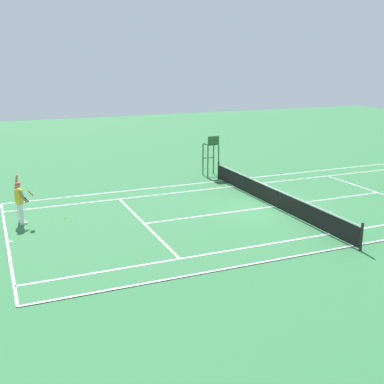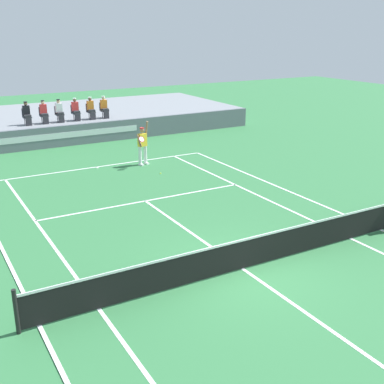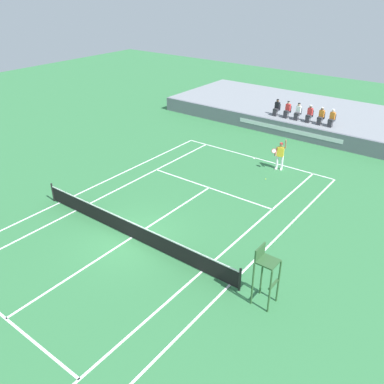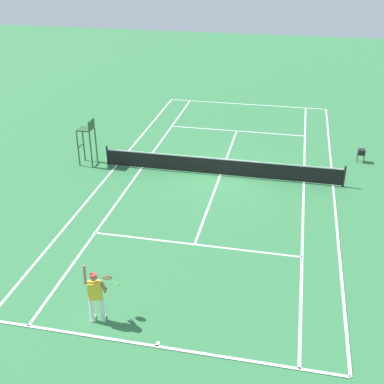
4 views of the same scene
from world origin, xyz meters
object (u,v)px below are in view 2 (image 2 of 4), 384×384
spectator_seated_1 (44,112)px  spectator_seated_5 (104,107)px  spectator_seated_4 (91,109)px  tennis_player (143,145)px  spectator_seated_3 (76,110)px  tennis_ball (160,174)px  spectator_seated_2 (59,111)px  spectator_seated_0 (27,114)px

spectator_seated_1 → spectator_seated_5: size_ratio=1.00×
spectator_seated_4 → tennis_player: bearing=-88.8°
spectator_seated_3 → tennis_ball: size_ratio=18.60×
spectator_seated_4 → spectator_seated_2: bearing=180.0°
spectator_seated_5 → tennis_player: 6.94m
tennis_player → spectator_seated_0: bearing=118.8°
tennis_ball → spectator_seated_4: bearing=91.2°
spectator_seated_0 → tennis_ball: (3.80, -8.68, -1.73)m
spectator_seated_0 → spectator_seated_3: 2.73m
spectator_seated_5 → spectator_seated_3: bearing=180.0°
spectator_seated_0 → tennis_player: spectator_seated_0 is taller
spectator_seated_2 → spectator_seated_4: 1.83m
spectator_seated_0 → spectator_seated_5: 4.44m
spectator_seated_1 → tennis_ball: (2.88, -8.68, -1.73)m
spectator_seated_0 → tennis_ball: 9.63m
spectator_seated_2 → spectator_seated_0: bearing=180.0°
spectator_seated_1 → tennis_ball: spectator_seated_1 is taller
spectator_seated_2 → spectator_seated_1: bearing=180.0°
spectator_seated_0 → spectator_seated_2: same height
spectator_seated_0 → spectator_seated_1: size_ratio=1.00×
spectator_seated_1 → spectator_seated_3: (1.80, 0.00, 0.00)m
spectator_seated_3 → spectator_seated_4: same height
spectator_seated_2 → tennis_ball: spectator_seated_2 is taller
spectator_seated_3 → tennis_player: spectator_seated_3 is taller
spectator_seated_1 → spectator_seated_5: 3.52m
spectator_seated_2 → spectator_seated_4: bearing=0.0°
tennis_player → spectator_seated_4: bearing=91.2°
spectator_seated_0 → tennis_player: 7.87m
spectator_seated_0 → spectator_seated_1: same height
spectator_seated_4 → tennis_ball: spectator_seated_4 is taller
spectator_seated_3 → tennis_ball: spectator_seated_3 is taller
spectator_seated_1 → spectator_seated_2: same height
spectator_seated_2 → tennis_ball: size_ratio=18.60×
spectator_seated_2 → tennis_player: (1.98, -6.87, -0.77)m
spectator_seated_2 → tennis_ball: 9.07m
spectator_seated_5 → spectator_seated_4: bearing=180.0°
spectator_seated_2 → spectator_seated_4: size_ratio=1.00×
spectator_seated_2 → tennis_player: 7.19m
spectator_seated_1 → spectator_seated_2: (0.87, 0.00, 0.00)m
spectator_seated_0 → spectator_seated_5: same height
spectator_seated_3 → tennis_player: 6.99m
spectator_seated_1 → spectator_seated_3: bearing=0.0°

